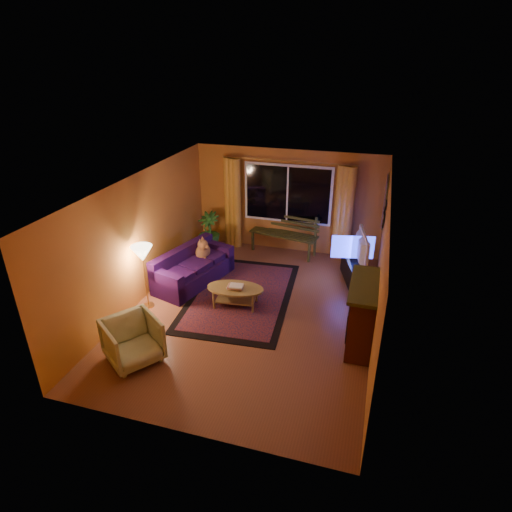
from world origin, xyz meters
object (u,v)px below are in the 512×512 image
(floor_lamp, at_px, (145,278))
(armchair, at_px, (133,339))
(sofa, at_px, (194,267))
(tv_console, at_px, (355,271))
(bench, at_px, (283,243))
(coffee_table, at_px, (235,296))

(floor_lamp, bearing_deg, armchair, -68.30)
(armchair, distance_m, floor_lamp, 1.62)
(sofa, xyz_separation_m, armchair, (0.12, -2.63, 0.03))
(tv_console, bearing_deg, armchair, -147.91)
(bench, distance_m, floor_lamp, 3.72)
(bench, relative_size, coffee_table, 1.49)
(sofa, distance_m, floor_lamp, 1.26)
(tv_console, bearing_deg, floor_lamp, -167.12)
(floor_lamp, distance_m, coffee_table, 1.76)
(bench, relative_size, armchair, 2.02)
(sofa, relative_size, floor_lamp, 1.47)
(bench, distance_m, tv_console, 2.05)
(floor_lamp, xyz_separation_m, coffee_table, (1.63, 0.50, -0.43))
(tv_console, bearing_deg, bench, 134.83)
(sofa, relative_size, tv_console, 1.61)
(sofa, distance_m, tv_console, 3.46)
(coffee_table, bearing_deg, bench, 82.46)
(sofa, height_order, armchair, armchair)
(tv_console, bearing_deg, coffee_table, -159.33)
(sofa, xyz_separation_m, floor_lamp, (-0.48, -1.14, 0.26))
(bench, xyz_separation_m, armchair, (-1.39, -4.62, 0.16))
(sofa, xyz_separation_m, tv_console, (3.31, 1.01, -0.14))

